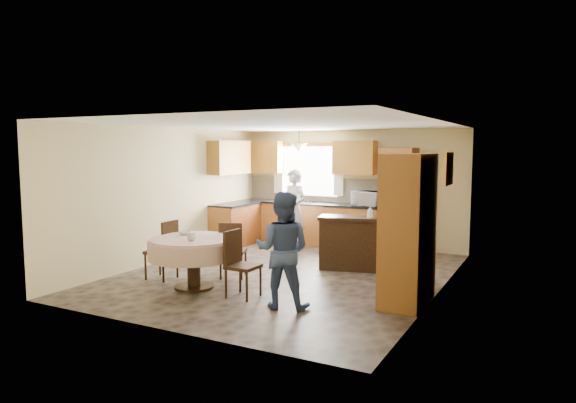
% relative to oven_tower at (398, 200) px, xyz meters
% --- Properties ---
extents(floor, '(5.00, 6.00, 0.01)m').
position_rel_oven_tower_xyz_m(floor, '(-1.15, -2.69, -1.06)').
color(floor, brown).
rests_on(floor, ground).
extents(ceiling, '(5.00, 6.00, 0.01)m').
position_rel_oven_tower_xyz_m(ceiling, '(-1.15, -2.69, 1.44)').
color(ceiling, white).
rests_on(ceiling, wall_back).
extents(wall_back, '(5.00, 0.02, 2.50)m').
position_rel_oven_tower_xyz_m(wall_back, '(-1.15, 0.31, 0.19)').
color(wall_back, '#D0BF85').
rests_on(wall_back, floor).
extents(wall_front, '(5.00, 0.02, 2.50)m').
position_rel_oven_tower_xyz_m(wall_front, '(-1.15, -5.69, 0.19)').
color(wall_front, '#D0BF85').
rests_on(wall_front, floor).
extents(wall_left, '(0.02, 6.00, 2.50)m').
position_rel_oven_tower_xyz_m(wall_left, '(-3.65, -2.69, 0.19)').
color(wall_left, '#D0BF85').
rests_on(wall_left, floor).
extents(wall_right, '(0.02, 6.00, 2.50)m').
position_rel_oven_tower_xyz_m(wall_right, '(1.35, -2.69, 0.19)').
color(wall_right, '#D0BF85').
rests_on(wall_right, floor).
extents(window, '(1.40, 0.03, 1.10)m').
position_rel_oven_tower_xyz_m(window, '(-2.15, 0.29, 0.54)').
color(window, white).
rests_on(window, wall_back).
extents(curtain_left, '(0.22, 0.02, 1.15)m').
position_rel_oven_tower_xyz_m(curtain_left, '(-2.90, 0.24, 0.59)').
color(curtain_left, white).
rests_on(curtain_left, wall_back).
extents(curtain_right, '(0.22, 0.02, 1.15)m').
position_rel_oven_tower_xyz_m(curtain_right, '(-1.40, 0.24, 0.59)').
color(curtain_right, white).
rests_on(curtain_right, wall_back).
extents(base_cab_back, '(3.30, 0.60, 0.88)m').
position_rel_oven_tower_xyz_m(base_cab_back, '(-2.00, 0.01, -0.62)').
color(base_cab_back, '#C97E35').
rests_on(base_cab_back, floor).
extents(counter_back, '(3.30, 0.64, 0.04)m').
position_rel_oven_tower_xyz_m(counter_back, '(-2.00, 0.01, -0.16)').
color(counter_back, black).
rests_on(counter_back, base_cab_back).
extents(base_cab_left, '(0.60, 1.20, 0.88)m').
position_rel_oven_tower_xyz_m(base_cab_left, '(-3.35, -0.89, -0.62)').
color(base_cab_left, '#C97E35').
rests_on(base_cab_left, floor).
extents(counter_left, '(0.64, 1.20, 0.04)m').
position_rel_oven_tower_xyz_m(counter_left, '(-3.35, -0.89, -0.16)').
color(counter_left, black).
rests_on(counter_left, base_cab_left).
extents(backsplash, '(3.30, 0.02, 0.55)m').
position_rel_oven_tower_xyz_m(backsplash, '(-2.00, 0.30, 0.12)').
color(backsplash, tan).
rests_on(backsplash, wall_back).
extents(wall_cab_left, '(0.85, 0.33, 0.72)m').
position_rel_oven_tower_xyz_m(wall_cab_left, '(-3.20, 0.15, 0.85)').
color(wall_cab_left, '#BE802F').
rests_on(wall_cab_left, wall_back).
extents(wall_cab_right, '(0.90, 0.33, 0.72)m').
position_rel_oven_tower_xyz_m(wall_cab_right, '(-1.00, 0.15, 0.85)').
color(wall_cab_right, '#BE802F').
rests_on(wall_cab_right, wall_back).
extents(wall_cab_side, '(0.33, 1.20, 0.72)m').
position_rel_oven_tower_xyz_m(wall_cab_side, '(-3.48, -0.89, 0.85)').
color(wall_cab_side, '#BE802F').
rests_on(wall_cab_side, wall_left).
extents(oven_tower, '(0.66, 0.62, 2.12)m').
position_rel_oven_tower_xyz_m(oven_tower, '(0.00, 0.00, 0.00)').
color(oven_tower, '#C97E35').
rests_on(oven_tower, floor).
extents(oven_upper, '(0.56, 0.01, 0.45)m').
position_rel_oven_tower_xyz_m(oven_upper, '(0.00, -0.31, 0.19)').
color(oven_upper, black).
rests_on(oven_upper, oven_tower).
extents(oven_lower, '(0.56, 0.01, 0.45)m').
position_rel_oven_tower_xyz_m(oven_lower, '(0.00, -0.31, -0.31)').
color(oven_lower, black).
rests_on(oven_lower, oven_tower).
extents(pendant, '(0.36, 0.36, 0.18)m').
position_rel_oven_tower_xyz_m(pendant, '(-2.15, -0.19, 1.06)').
color(pendant, beige).
rests_on(pendant, ceiling).
extents(sideboard, '(1.31, 0.78, 0.87)m').
position_rel_oven_tower_xyz_m(sideboard, '(-0.26, -1.81, -0.62)').
color(sideboard, '#35220E').
rests_on(sideboard, floor).
extents(space_heater, '(0.45, 0.35, 0.55)m').
position_rel_oven_tower_xyz_m(space_heater, '(0.84, -2.48, -0.78)').
color(space_heater, black).
rests_on(space_heater, floor).
extents(cupboard, '(0.54, 1.07, 2.04)m').
position_rel_oven_tower_xyz_m(cupboard, '(1.07, -3.34, -0.04)').
color(cupboard, '#C97E35').
rests_on(cupboard, floor).
extents(dining_table, '(1.35, 1.35, 0.77)m').
position_rel_oven_tower_xyz_m(dining_table, '(-1.99, -4.08, -0.46)').
color(dining_table, '#35220E').
rests_on(dining_table, floor).
extents(chair_left, '(0.43, 0.43, 0.96)m').
position_rel_oven_tower_xyz_m(chair_left, '(-2.72, -3.88, -0.53)').
color(chair_left, '#35220E').
rests_on(chair_left, floor).
extents(chair_back, '(0.52, 0.52, 0.93)m').
position_rel_oven_tower_xyz_m(chair_back, '(-1.80, -3.33, -0.55)').
color(chair_back, '#35220E').
rests_on(chair_back, floor).
extents(chair_right, '(0.42, 0.42, 0.95)m').
position_rel_oven_tower_xyz_m(chair_right, '(-1.15, -4.13, -0.53)').
color(chair_right, '#35220E').
rests_on(chair_right, floor).
extents(framed_picture, '(0.06, 0.63, 0.52)m').
position_rel_oven_tower_xyz_m(framed_picture, '(1.32, -1.97, 0.74)').
color(framed_picture, gold).
rests_on(framed_picture, wall_right).
extents(microwave, '(0.56, 0.38, 0.31)m').
position_rel_oven_tower_xyz_m(microwave, '(-0.66, -0.04, 0.01)').
color(microwave, silver).
rests_on(microwave, counter_back).
extents(person_sink, '(0.70, 0.56, 1.68)m').
position_rel_oven_tower_xyz_m(person_sink, '(-1.96, -0.82, -0.22)').
color(person_sink, silver).
rests_on(person_sink, floor).
extents(person_dining, '(0.87, 0.74, 1.55)m').
position_rel_oven_tower_xyz_m(person_dining, '(-0.35, -4.29, -0.28)').
color(person_dining, '#3A4E7F').
rests_on(person_dining, floor).
extents(bowl_sideboard, '(0.25, 0.25, 0.05)m').
position_rel_oven_tower_xyz_m(bowl_sideboard, '(-0.50, -1.81, -0.16)').
color(bowl_sideboard, '#B2B2B2').
rests_on(bowl_sideboard, sideboard).
extents(bottle_sideboard, '(0.13, 0.13, 0.27)m').
position_rel_oven_tower_xyz_m(bottle_sideboard, '(0.02, -1.81, -0.05)').
color(bottle_sideboard, silver).
rests_on(bottle_sideboard, sideboard).
extents(cup_table, '(0.14, 0.14, 0.11)m').
position_rel_oven_tower_xyz_m(cup_table, '(-1.86, -4.29, -0.24)').
color(cup_table, '#B2B2B2').
rests_on(cup_table, dining_table).
extents(bowl_table, '(0.23, 0.23, 0.06)m').
position_rel_oven_tower_xyz_m(bowl_table, '(-2.29, -3.91, -0.26)').
color(bowl_table, '#B2B2B2').
rests_on(bowl_table, dining_table).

